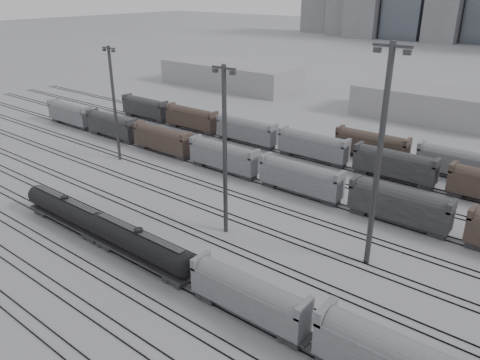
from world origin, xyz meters
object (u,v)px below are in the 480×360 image
Objects in this scene: tank_car_b at (140,244)px; hopper_car_a at (248,294)px; light_mast_c at (225,149)px; tank_car_a at (67,209)px.

tank_car_b is 17.35m from hopper_car_a.
light_mast_c is (-14.28, 13.20, 9.54)m from hopper_car_a.
hopper_car_a is at bearing 0.00° from tank_car_b.
hopper_car_a is (17.35, 0.00, 0.38)m from tank_car_b.
light_mast_c reaches higher than hopper_car_a.
hopper_car_a reaches higher than tank_car_a.
light_mast_c is (19.43, 13.20, 10.02)m from tank_car_a.
hopper_car_a is 21.66m from light_mast_c.
light_mast_c is (3.07, 13.20, 9.92)m from tank_car_b.
tank_car_a is at bearing 180.00° from tank_car_b.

